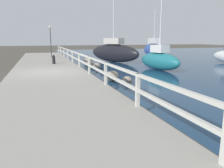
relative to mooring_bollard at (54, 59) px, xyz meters
name	(u,v)px	position (x,y,z in m)	size (l,w,h in m)	color
ground_plane	(49,76)	(-0.55, -4.01, -0.58)	(120.00, 120.00, 0.00)	#4C473D
dock_walkway	(49,74)	(-0.55, -4.01, -0.45)	(4.13, 36.00, 0.26)	#9E998E
railing	(83,60)	(1.42, -4.01, 0.30)	(0.10, 32.50, 0.90)	beige
boulder_far_strip	(88,61)	(2.81, 1.19, -0.31)	(0.73, 0.65, 0.54)	gray
boulder_water_edge	(127,80)	(2.81, -7.31, -0.40)	(0.48, 0.43, 0.36)	gray
boulder_upstream	(97,66)	(2.73, -1.99, -0.36)	(0.59, 0.53, 0.45)	gray
boulder_downstream	(90,64)	(2.52, -0.74, -0.36)	(0.60, 0.54, 0.45)	slate
boulder_mid_strip	(88,60)	(3.16, 2.88, -0.42)	(0.45, 0.40, 0.34)	#666056
boulder_near_dock	(112,76)	(2.33, -6.50, -0.32)	(0.69, 0.63, 0.52)	gray
mooring_bollard	(54,59)	(0.00, 0.00, 0.00)	(0.23, 0.23, 0.64)	black
dock_lamp	(50,36)	(0.20, 6.39, 1.78)	(0.22, 0.22, 3.06)	#2D2D33
sailboat_blue	(154,49)	(11.63, 6.11, 0.30)	(1.50, 5.66, 5.20)	#2D4C9E
sailboat_black	(114,52)	(5.40, 2.20, 0.30)	(3.44, 5.83, 5.45)	black
sailboat_teal	(159,60)	(6.63, -3.63, 0.10)	(1.66, 3.86, 6.20)	#1E707A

